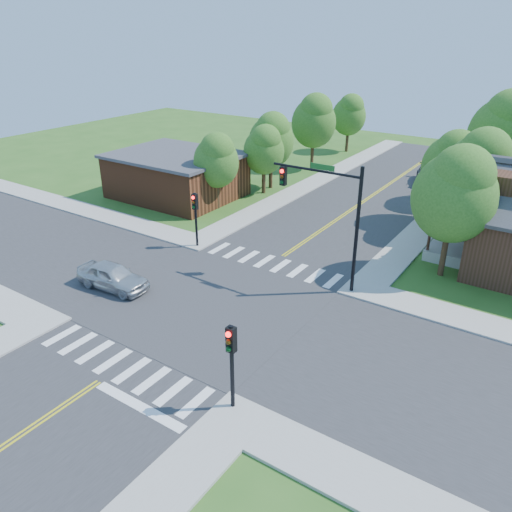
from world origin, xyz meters
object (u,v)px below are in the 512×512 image
Objects in this scene: signal_pole_nw at (195,210)px; car_dgrey at (428,176)px; signal_pole_se at (231,353)px; car_silver at (113,277)px; signal_mast_ne at (329,205)px.

signal_pole_nw is 24.93m from car_dgrey.
signal_pole_se is at bearing -101.92° from car_dgrey.
signal_pole_se is 15.84m from signal_pole_nw.
car_silver is 31.67m from car_dgrey.
car_dgrey is (8.64, 30.47, -0.02)m from car_silver.
signal_mast_ne is at bearing -58.47° from car_silver.
car_silver is at bearing -143.78° from signal_mast_ne.
signal_mast_ne is 9.76m from signal_pole_nw.
signal_pole_se is 1.00× the size of signal_pole_nw.
signal_pole_se is at bearing -114.53° from car_silver.
signal_mast_ne is at bearing 0.07° from signal_pole_nw.
signal_mast_ne reaches higher than signal_pole_se.
signal_pole_nw is (-11.20, 11.20, 0.00)m from signal_pole_se.
car_dgrey is at bearing 70.12° from signal_pole_nw.
car_silver is (-9.70, -7.10, -4.11)m from signal_mast_ne.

